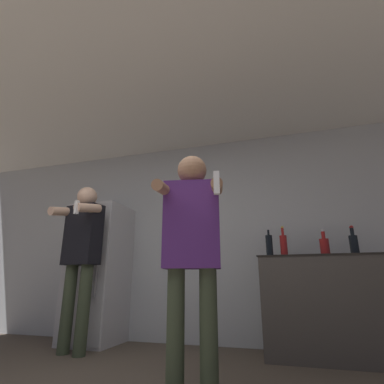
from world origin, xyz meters
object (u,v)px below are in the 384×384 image
refrigerator (98,272)px  person_woman_foreground (192,242)px  person_man_side (81,249)px  bottle_tall_gin (354,244)px  bottle_brown_liquor (269,246)px  bottle_short_whiskey (325,246)px  bottle_red_label (284,245)px

refrigerator → person_woman_foreground: 2.23m
refrigerator → person_man_side: (0.12, -0.55, 0.22)m
bottle_tall_gin → person_woman_foreground: size_ratio=0.19×
refrigerator → person_woman_foreground: bearing=-40.8°
person_man_side → bottle_tall_gin: bearing=10.3°
bottle_brown_liquor → person_woman_foreground: 1.49m
refrigerator → person_man_side: size_ratio=0.94×
refrigerator → bottle_tall_gin: bearing=-0.7°
refrigerator → bottle_brown_liquor: (2.13, -0.04, 0.25)m
bottle_brown_liquor → bottle_short_whiskey: bearing=0.0°
refrigerator → bottle_short_whiskey: refrigerator is taller
refrigerator → bottle_short_whiskey: (2.68, -0.04, 0.23)m
bottle_brown_liquor → bottle_short_whiskey: 0.55m
bottle_tall_gin → bottle_brown_liquor: 0.83m
person_woman_foreground → person_man_side: 1.80m
bottle_tall_gin → person_man_side: (-2.83, -0.52, -0.02)m
person_woman_foreground → person_man_side: person_man_side is taller
bottle_red_label → person_man_side: 2.22m
bottle_red_label → person_man_side: (-2.16, -0.52, -0.03)m
person_woman_foreground → person_man_side: (-1.56, 0.90, 0.09)m
bottle_brown_liquor → person_man_side: person_man_side is taller
person_woman_foreground → bottle_brown_liquor: bearing=72.4°
bottle_red_label → bottle_short_whiskey: bottle_red_label is taller
bottle_red_label → person_man_side: size_ratio=0.18×
person_man_side → refrigerator: bearing=102.7°
refrigerator → bottle_brown_liquor: refrigerator is taller
refrigerator → bottle_red_label: bearing=-0.9°
refrigerator → person_man_side: person_man_side is taller
person_woman_foreground → refrigerator: bearing=139.2°
bottle_short_whiskey → person_woman_foreground: size_ratio=0.17×
bottle_red_label → bottle_brown_liquor: bearing=-180.0°
bottle_tall_gin → bottle_short_whiskey: size_ratio=1.08×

